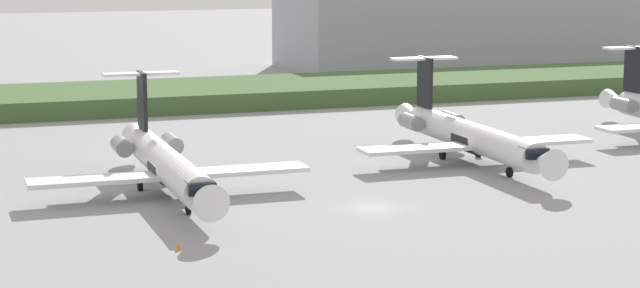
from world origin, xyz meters
TOP-DOWN VIEW (x-y plane):
  - ground_plane at (0.00, 30.00)m, footprint 500.00×500.00m
  - grass_berm at (0.00, 63.62)m, footprint 320.00×20.00m
  - regional_jet_second at (-14.08, 10.51)m, footprint 22.81×31.00m
  - regional_jet_third at (15.85, 15.32)m, footprint 22.81×31.00m
  - distant_hangar at (57.15, 95.33)m, footprint 66.33×24.45m
  - safety_cone_front_marker at (-17.02, -7.61)m, footprint 0.44×0.44m

SIDE VIEW (x-z plane):
  - ground_plane at x=0.00m, z-range 0.00..0.00m
  - safety_cone_front_marker at x=-17.02m, z-range 0.00..0.55m
  - grass_berm at x=0.00m, z-range 0.00..2.32m
  - regional_jet_second at x=-14.08m, z-range -1.96..7.04m
  - regional_jet_third at x=15.85m, z-range -1.96..7.04m
  - distant_hangar at x=57.15m, z-range 0.00..12.20m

